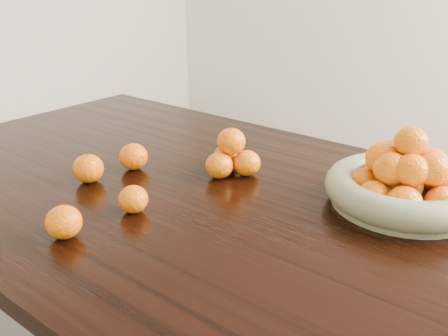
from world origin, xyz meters
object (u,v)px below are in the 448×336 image
Objects in this scene: orange_pyramid at (231,156)px; loose_orange_0 at (88,168)px; dining_table at (246,240)px; fruit_bowl at (405,184)px.

orange_pyramid is 0.35m from loose_orange_0.
fruit_bowl is (0.26, 0.21, 0.14)m from dining_table.
dining_table is at bearing -40.90° from orange_pyramid.
orange_pyramid is at bearing 139.10° from dining_table.
fruit_bowl is 0.41m from orange_pyramid.
fruit_bowl reaches higher than loose_orange_0.
loose_orange_0 is at bearing -132.17° from orange_pyramid.
dining_table is at bearing 20.48° from loose_orange_0.
orange_pyramid reaches higher than dining_table.
dining_table is 0.23m from orange_pyramid.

